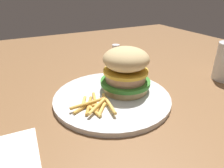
{
  "coord_description": "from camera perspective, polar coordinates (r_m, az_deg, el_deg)",
  "views": [
    {
      "loc": [
        -0.18,
        -0.35,
        0.25
      ],
      "look_at": [
        0.01,
        0.02,
        0.04
      ],
      "focal_mm": 32.29,
      "sensor_mm": 36.0,
      "label": 1
    }
  ],
  "objects": [
    {
      "name": "ground_plane",
      "position": [
        0.47,
        0.03,
        -6.04
      ],
      "size": [
        1.6,
        1.6,
        0.0
      ],
      "primitive_type": "plane",
      "color": "brown"
    },
    {
      "name": "plate",
      "position": [
        0.49,
        0.0,
        -3.82
      ],
      "size": [
        0.28,
        0.28,
        0.01
      ],
      "primitive_type": "cylinder",
      "color": "silver",
      "rests_on": "ground_plane"
    },
    {
      "name": "sandwich",
      "position": [
        0.49,
        3.9,
        4.11
      ],
      "size": [
        0.12,
        0.12,
        0.11
      ],
      "color": "tan",
      "rests_on": "plate"
    },
    {
      "name": "fries_pile",
      "position": [
        0.44,
        -4.93,
        -5.95
      ],
      "size": [
        0.09,
        0.11,
        0.01
      ],
      "color": "#E5B251",
      "rests_on": "plate"
    },
    {
      "name": "napkin",
      "position": [
        0.39,
        -28.66,
        -17.53
      ],
      "size": [
        0.12,
        0.12,
        0.0
      ],
      "primitive_type": "cube",
      "rotation": [
        0.0,
        0.0,
        -0.06
      ],
      "color": "white",
      "rests_on": "ground_plane"
    },
    {
      "name": "fork",
      "position": [
        0.38,
        -28.69,
        -17.4
      ],
      "size": [
        0.05,
        0.17,
        0.0
      ],
      "color": "silver",
      "rests_on": "napkin"
    },
    {
      "name": "salt_shaker",
      "position": [
        0.75,
        1.08,
        9.06
      ],
      "size": [
        0.03,
        0.03,
        0.06
      ],
      "primitive_type": "cylinder",
      "color": "white",
      "rests_on": "ground_plane"
    }
  ]
}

